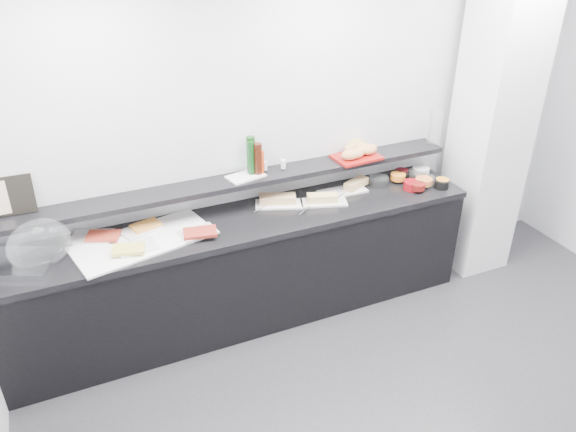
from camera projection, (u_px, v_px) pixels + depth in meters
name	position (u px, v px, depth m)	size (l,w,h in m)	color
back_wall	(312.00, 135.00, 4.42)	(5.00, 0.02, 2.70)	silver
column	(493.00, 122.00, 4.66)	(0.50, 0.50, 2.70)	white
buffet_cabinet	(246.00, 272.00, 4.38)	(3.60, 0.60, 0.85)	black
counter_top	(244.00, 222.00, 4.16)	(3.62, 0.62, 0.05)	black
wall_shelf	(234.00, 182.00, 4.18)	(3.60, 0.25, 0.04)	black
cloche_base	(14.00, 263.00, 3.62)	(0.50, 0.34, 0.04)	silver
cloche_dome	(39.00, 244.00, 3.62)	(0.41, 0.27, 0.34)	white
linen_runner	(143.00, 241.00, 3.88)	(0.94, 0.44, 0.01)	white
platter_meat_a	(92.00, 237.00, 3.89)	(0.28, 0.19, 0.01)	silver
food_meat_a	(103.00, 236.00, 3.87)	(0.22, 0.14, 0.02)	maroon
platter_salmon	(140.00, 230.00, 3.97)	(0.26, 0.17, 0.01)	silver
food_salmon	(146.00, 225.00, 3.99)	(0.20, 0.13, 0.02)	orange
platter_cheese	(137.00, 247.00, 3.77)	(0.26, 0.17, 0.01)	silver
food_cheese	(128.00, 249.00, 3.72)	(0.21, 0.13, 0.02)	#D1C751
platter_meat_b	(198.00, 233.00, 3.94)	(0.26, 0.17, 0.01)	silver
food_meat_b	(200.00, 232.00, 3.91)	(0.23, 0.15, 0.02)	maroon
sandwich_plate_left	(279.00, 204.00, 4.34)	(0.36, 0.16, 0.01)	white
sandwich_food_left	(278.00, 199.00, 4.34)	(0.28, 0.11, 0.06)	tan
tongs_left	(261.00, 208.00, 4.26)	(0.01, 0.01, 0.16)	silver
sandwich_plate_mid	(324.00, 202.00, 4.37)	(0.36, 0.15, 0.01)	silver
sandwich_food_mid	(322.00, 198.00, 4.35)	(0.23, 0.09, 0.06)	#D2BD6E
tongs_mid	(305.00, 210.00, 4.23)	(0.01, 0.01, 0.16)	silver
sandwich_plate_right	(343.00, 191.00, 4.54)	(0.39, 0.17, 0.01)	silver
sandwich_food_right	(356.00, 184.00, 4.57)	(0.23, 0.09, 0.06)	tan
tongs_right	(339.00, 197.00, 4.43)	(0.01, 0.01, 0.16)	silver
bowl_glass_fruit	(379.00, 181.00, 4.64)	(0.16, 0.16, 0.07)	white
fill_glass_fruit	(398.00, 177.00, 4.68)	(0.12, 0.12, 0.05)	orange
bowl_black_jam	(401.00, 176.00, 4.72)	(0.13, 0.13, 0.07)	black
fill_black_jam	(402.00, 172.00, 4.76)	(0.11, 0.11, 0.05)	#500B10
bowl_glass_cream	(416.00, 175.00, 4.74)	(0.16, 0.16, 0.07)	silver
fill_glass_cream	(421.00, 170.00, 4.80)	(0.15, 0.15, 0.05)	silver
bowl_red_jam	(411.00, 185.00, 4.57)	(0.13, 0.13, 0.07)	maroon
fill_red_jam	(418.00, 186.00, 4.53)	(0.12, 0.12, 0.05)	#63100E
bowl_glass_salmon	(426.00, 181.00, 4.63)	(0.15, 0.15, 0.07)	silver
fill_glass_salmon	(424.00, 181.00, 4.61)	(0.14, 0.14, 0.05)	orange
bowl_black_fruit	(442.00, 184.00, 4.59)	(0.12, 0.12, 0.07)	black
fill_black_fruit	(442.00, 182.00, 4.60)	(0.11, 0.11, 0.05)	orange
framed_print	(15.00, 195.00, 3.66)	(0.23, 0.02, 0.26)	black
print_art	(9.00, 197.00, 3.64)	(0.17, 0.00, 0.22)	#C4A78D
condiment_tray	(246.00, 176.00, 4.20)	(0.27, 0.17, 0.01)	white
bottle_green_a	(251.00, 158.00, 4.16)	(0.05, 0.05, 0.26)	#103C14
bottle_brown	(258.00, 159.00, 4.18)	(0.06, 0.06, 0.24)	#351409
bottle_green_b	(251.00, 154.00, 4.19)	(0.07, 0.07, 0.28)	#103C11
bottle_hot	(261.00, 162.00, 4.20)	(0.04, 0.04, 0.18)	#C1380D
shaker_salt	(265.00, 166.00, 4.27)	(0.03, 0.03, 0.07)	white
shaker_pepper	(283.00, 164.00, 4.30)	(0.04, 0.04, 0.07)	white
bread_tray	(356.00, 157.00, 4.51)	(0.37, 0.26, 0.02)	maroon
bread_roll_nw	(351.00, 148.00, 4.54)	(0.14, 0.09, 0.08)	#BC8C48
bread_roll_n	(356.00, 144.00, 4.62)	(0.13, 0.08, 0.08)	#B18A43
bread_roll_sw	(350.00, 155.00, 4.42)	(0.15, 0.10, 0.08)	#C9874D
bread_roll_s	(358.00, 153.00, 4.45)	(0.13, 0.08, 0.08)	tan
bread_roll_se	(369.00, 149.00, 4.51)	(0.16, 0.10, 0.08)	#C7854C
bread_roll_midw	(367.00, 149.00, 4.53)	(0.15, 0.10, 0.08)	tan
bread_roll_mide	(361.00, 147.00, 4.57)	(0.12, 0.08, 0.08)	#C7864C
carafe	(435.00, 128.00, 4.69)	(0.11, 0.11, 0.30)	white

